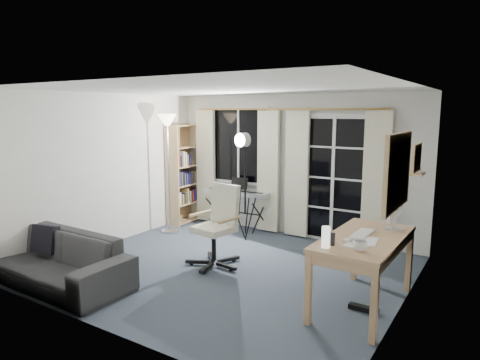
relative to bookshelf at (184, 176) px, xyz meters
name	(u,v)px	position (x,y,z in m)	size (l,w,h in m)	color
floor	(227,270)	(2.12, -1.69, -0.90)	(4.50, 4.00, 0.02)	#374150
window	(239,145)	(1.07, 0.29, 0.61)	(1.20, 0.08, 1.40)	white
french_door	(333,180)	(2.87, 0.29, 0.13)	(1.32, 0.09, 2.11)	white
curtains	(282,172)	(1.98, 0.19, 0.20)	(3.60, 0.07, 2.13)	gold
bookshelf	(184,176)	(0.00, 0.00, 0.00)	(0.34, 0.89, 1.88)	tan
torchiere_lamp	(168,138)	(0.26, -0.73, 0.77)	(0.42, 0.42, 2.07)	#B2B2B7
keyboard_piano	(237,194)	(1.19, 0.01, -0.23)	(1.23, 0.63, 0.88)	black
studio_light	(243,152)	(1.55, -0.35, 0.56)	(0.38, 0.38, 1.81)	black
office_chair	(220,218)	(1.92, -1.55, -0.23)	(0.77, 0.77, 1.12)	black
desk	(364,245)	(4.00, -1.82, -0.20)	(0.77, 1.49, 0.79)	#A97C57
monitor	(395,204)	(4.20, -1.37, 0.20)	(0.19, 0.57, 0.50)	silver
desk_clutter	(351,257)	(3.93, -2.05, -0.27)	(0.48, 0.90, 1.00)	white
mug	(360,245)	(4.10, -2.32, -0.04)	(0.13, 0.10, 0.13)	silver
wall_mirror	(397,172)	(4.34, -2.04, 0.66)	(0.04, 0.94, 0.74)	tan
framed_print	(416,158)	(4.35, -1.14, 0.71)	(0.03, 0.42, 0.32)	tan
wall_shelf	(417,169)	(4.28, -0.64, 0.52)	(0.16, 0.30, 0.18)	tan
sofa	(52,251)	(0.58, -3.24, -0.47)	(2.14, 0.64, 0.83)	#272729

